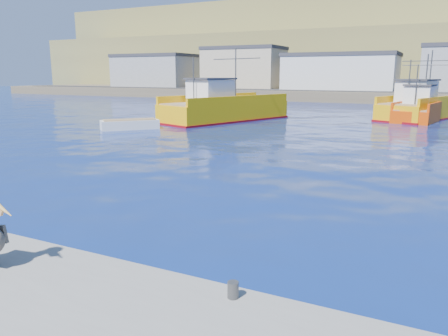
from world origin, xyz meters
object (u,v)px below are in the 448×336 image
object	(u,v)px
trawler_yellow_b	(421,108)
skiff_left	(130,125)
trawler_yellow_a	(223,109)
boat_orange	(420,110)

from	to	relation	value
trawler_yellow_b	skiff_left	world-z (taller)	trawler_yellow_b
trawler_yellow_a	skiff_left	bearing A→B (deg)	-113.27
trawler_yellow_a	skiff_left	xyz separation A→B (m)	(-3.85, -8.96, -0.83)
skiff_left	boat_orange	bearing A→B (deg)	40.39
boat_orange	skiff_left	distance (m)	26.66
skiff_left	trawler_yellow_a	bearing A→B (deg)	66.73
boat_orange	skiff_left	bearing A→B (deg)	-139.61
trawler_yellow_a	boat_orange	xyz separation A→B (m)	(16.44, 8.30, -0.10)
trawler_yellow_b	boat_orange	xyz separation A→B (m)	(0.02, -1.92, -0.05)
trawler_yellow_a	trawler_yellow_b	distance (m)	19.34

